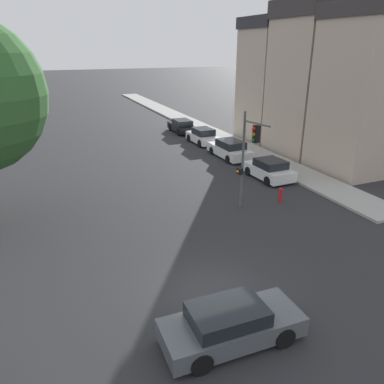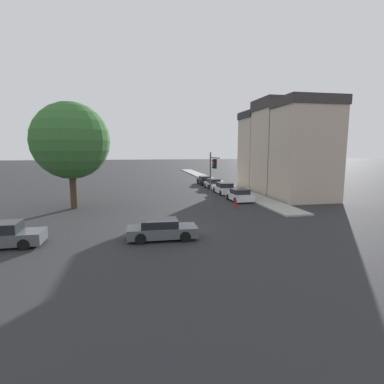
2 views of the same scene
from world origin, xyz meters
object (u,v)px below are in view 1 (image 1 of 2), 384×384
parked_car_1 (230,149)px  traffic_signal (248,150)px  parked_car_0 (269,170)px  parked_car_2 (203,136)px  parked_car_3 (182,126)px  fire_hydrant (281,195)px  crossing_car_1 (231,324)px

parked_car_1 → traffic_signal: bearing=155.3°
parked_car_0 → parked_car_2: bearing=-1.6°
traffic_signal → parked_car_3: traffic_signal is taller
parked_car_1 → parked_car_2: size_ratio=1.16×
parked_car_1 → parked_car_0: bearing=178.8°
traffic_signal → fire_hydrant: bearing=173.1°
parked_car_2 → fire_hydrant: (-1.67, -15.05, -0.21)m
parked_car_2 → parked_car_1: bearing=179.6°
traffic_signal → parked_car_2: 16.01m
traffic_signal → parked_car_2: size_ratio=1.36×
fire_hydrant → traffic_signal: bearing=-176.6°
crossing_car_1 → fire_hydrant: bearing=48.6°
traffic_signal → parked_car_2: traffic_signal is taller
crossing_car_1 → parked_car_2: parked_car_2 is taller
traffic_signal → crossing_car_1: bearing=46.9°
traffic_signal → fire_hydrant: (2.51, 0.15, -3.05)m
parked_car_2 → traffic_signal: bearing=163.1°
parked_car_0 → parked_car_3: (-0.17, 16.50, 0.01)m
crossing_car_1 → parked_car_1: bearing=63.1°
parked_car_0 → fire_hydrant: (-1.79, -3.92, -0.18)m
parked_car_1 → parked_car_2: bearing=-0.2°
parked_car_0 → fire_hydrant: parked_car_0 is taller
parked_car_1 → parked_car_3: parked_car_1 is taller
parked_car_2 → fire_hydrant: size_ratio=4.41×
parked_car_3 → fire_hydrant: size_ratio=4.89×
parked_car_2 → parked_car_3: parked_car_2 is taller
crossing_car_1 → parked_car_3: bearing=72.7°
parked_car_0 → crossing_car_1: bearing=140.0°
parked_car_1 → parked_car_2: (-0.10, 5.27, 0.00)m
parked_car_0 → fire_hydrant: 4.31m
traffic_signal → parked_car_0: size_ratio=1.42×
parked_car_2 → parked_car_0: bearing=179.1°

